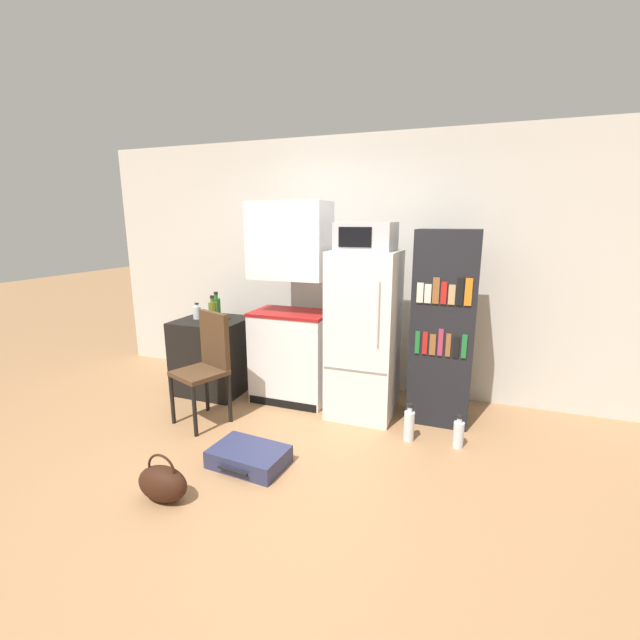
% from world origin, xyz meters
% --- Properties ---
extents(ground_plane, '(24.00, 24.00, 0.00)m').
position_xyz_m(ground_plane, '(0.00, 0.00, 0.00)').
color(ground_plane, '#A3754C').
extents(wall_back, '(6.40, 0.10, 2.66)m').
position_xyz_m(wall_back, '(0.20, 2.00, 1.33)').
color(wall_back, beige).
rests_on(wall_back, ground_plane).
extents(side_table, '(0.70, 0.65, 0.79)m').
position_xyz_m(side_table, '(-1.31, 1.27, 0.39)').
color(side_table, black).
rests_on(side_table, ground_plane).
extents(kitchen_hutch, '(0.77, 0.50, 1.99)m').
position_xyz_m(kitchen_hutch, '(-0.42, 1.35, 0.93)').
color(kitchen_hutch, white).
rests_on(kitchen_hutch, ground_plane).
extents(refrigerator, '(0.60, 0.63, 1.55)m').
position_xyz_m(refrigerator, '(0.35, 1.30, 0.78)').
color(refrigerator, white).
rests_on(refrigerator, ground_plane).
extents(microwave, '(0.49, 0.44, 0.25)m').
position_xyz_m(microwave, '(0.35, 1.29, 1.67)').
color(microwave, '#B7B7BC').
rests_on(microwave, refrigerator).
extents(bookshelf, '(0.54, 0.41, 1.74)m').
position_xyz_m(bookshelf, '(1.05, 1.40, 0.87)').
color(bookshelf, black).
rests_on(bookshelf, ground_plane).
extents(bottle_green_tall, '(0.08, 0.08, 0.31)m').
position_xyz_m(bottle_green_tall, '(-1.20, 1.23, 0.92)').
color(bottle_green_tall, '#1E6028').
rests_on(bottle_green_tall, side_table).
extents(bottle_olive_oil, '(0.08, 0.08, 0.31)m').
position_xyz_m(bottle_olive_oil, '(-1.12, 1.03, 0.92)').
color(bottle_olive_oil, '#566619').
rests_on(bottle_olive_oil, side_table).
extents(bottle_clear_short, '(0.08, 0.08, 0.17)m').
position_xyz_m(bottle_clear_short, '(-1.47, 1.25, 0.86)').
color(bottle_clear_short, silver).
rests_on(bottle_clear_short, side_table).
extents(bowl, '(0.13, 0.13, 0.03)m').
position_xyz_m(bowl, '(-1.34, 1.39, 0.81)').
color(bowl, silver).
rests_on(bowl, side_table).
extents(chair, '(0.52, 0.52, 1.01)m').
position_xyz_m(chair, '(-0.94, 0.65, 0.59)').
color(chair, black).
rests_on(chair, ground_plane).
extents(suitcase_large_flat, '(0.59, 0.44, 0.13)m').
position_xyz_m(suitcase_large_flat, '(-0.22, 0.09, 0.07)').
color(suitcase_large_flat, navy).
rests_on(suitcase_large_flat, ground_plane).
extents(handbag, '(0.36, 0.20, 0.33)m').
position_xyz_m(handbag, '(-0.54, -0.47, 0.12)').
color(handbag, '#33190F').
rests_on(handbag, ground_plane).
extents(water_bottle_front, '(0.09, 0.09, 0.28)m').
position_xyz_m(water_bottle_front, '(1.25, 0.92, 0.12)').
color(water_bottle_front, silver).
rests_on(water_bottle_front, ground_plane).
extents(water_bottle_middle, '(0.09, 0.09, 0.33)m').
position_xyz_m(water_bottle_middle, '(0.86, 0.89, 0.14)').
color(water_bottle_middle, silver).
rests_on(water_bottle_middle, ground_plane).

